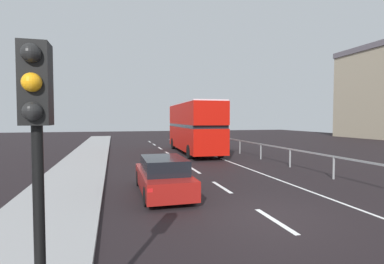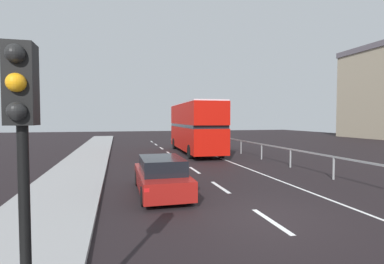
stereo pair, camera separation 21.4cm
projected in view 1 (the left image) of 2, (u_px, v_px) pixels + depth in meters
name	position (u px, v px, depth m)	size (l,w,h in m)	color
ground_plane	(266.00, 216.00, 8.62)	(75.91, 120.00, 0.10)	black
near_sidewalk_kerb	(35.00, 234.00, 7.01)	(2.89, 80.00, 0.14)	#959495
lane_paint_markings	(221.00, 167.00, 17.30)	(3.21, 46.00, 0.01)	silver
bridge_side_railing	(274.00, 149.00, 18.73)	(0.10, 42.00, 1.10)	gray
double_decker_bus_red	(194.00, 126.00, 24.18)	(2.85, 10.13, 4.14)	red
hatchback_car_near	(163.00, 176.00, 11.05)	(1.74, 4.43, 1.40)	maroon
traffic_signal_pole	(36.00, 123.00, 3.18)	(0.30, 0.42, 3.52)	black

